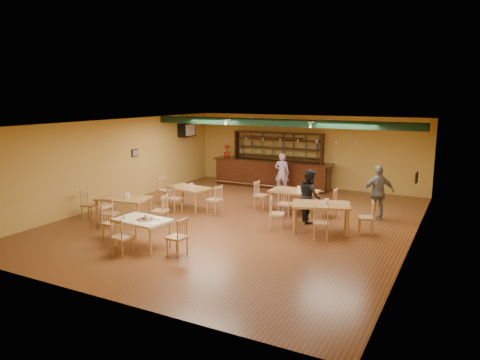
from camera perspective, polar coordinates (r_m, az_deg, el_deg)
The scene contains 23 objects.
floor at distance 13.93m, azimuth 0.03°, elevation -5.18°, with size 12.00×12.00×0.00m, color #5A2E19.
ceiling_beam at distance 15.95m, azimuth 4.73°, elevation 7.30°, with size 10.00×0.30×0.25m, color black.
track_rail_left at distance 17.26m, azimuth -0.04°, elevation 7.84°, with size 0.05×2.50×0.05m, color silver.
track_rail_right at distance 16.03m, azimuth 10.23°, elevation 7.44°, with size 0.05×2.50×0.05m, color silver.
ac_unit at distance 19.53m, azimuth -6.81°, elevation 6.37°, with size 0.34×0.70×0.48m, color silver.
picture_left at distance 17.17m, azimuth -13.27°, elevation 3.38°, with size 0.04×0.34×0.28m, color black.
picture_right at distance 12.61m, azimuth 21.61°, elevation 0.29°, with size 0.04×0.34×0.28m, color black.
bar_counter at distance 18.84m, azimuth 4.02°, elevation 0.79°, with size 5.19×0.85×1.13m, color black.
back_bar_hutch at distance 19.33m, azimuth 4.79°, elevation 2.76°, with size 4.01×0.40×2.28m, color black.
poinsettia at distance 19.66m, azimuth -1.69°, elevation 3.69°, with size 0.30×0.30×0.54m, color #A0220E.
dining_table_a at distance 15.48m, azimuth -6.54°, elevation -2.23°, with size 1.45×0.87×0.72m, color #9D6637.
dining_table_b at distance 14.85m, azimuth 6.91°, elevation -2.72°, with size 1.52×0.91×0.76m, color #9D6637.
dining_table_c at distance 14.11m, azimuth -14.59°, elevation -3.71°, with size 1.54×0.93×0.77m, color #9D6637.
dining_table_d at distance 12.97m, azimuth 10.26°, elevation -4.72°, with size 1.61×0.96×0.80m, color #9D6637.
near_table at distance 11.75m, azimuth -12.29°, elevation -6.62°, with size 1.37×0.88×0.74m, color tan.
pizza_tray at distance 11.58m, azimuth -11.99°, elevation -4.93°, with size 0.40×0.40×0.01m, color silver.
parmesan_shaker at distance 11.80m, azimuth -14.48°, elevation -4.50°, with size 0.07×0.07×0.11m, color #EAE5C6.
napkin_stack at distance 11.57m, azimuth -10.44°, elevation -4.84°, with size 0.20×0.15×0.03m, color white.
pizza_server at distance 11.52m, azimuth -11.27°, elevation -4.93°, with size 0.32×0.09×0.00m, color silver.
side_plate at distance 11.16m, azimuth -10.88°, elevation -5.49°, with size 0.22×0.22×0.01m, color white.
patron_bar at distance 17.74m, azimuth 5.37°, elevation 0.90°, with size 0.58×0.38×1.59m, color #8F489D.
patron_right_a at distance 13.76m, azimuth 8.88°, elevation -2.01°, with size 0.79×0.62×1.63m, color black.
patron_right_b at distance 14.49m, azimuth 17.24°, elevation -1.54°, with size 1.01×0.42×1.72m, color slate.
Camera 1 is at (6.20, -11.87, 3.84)m, focal length 33.45 mm.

